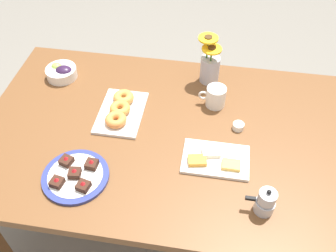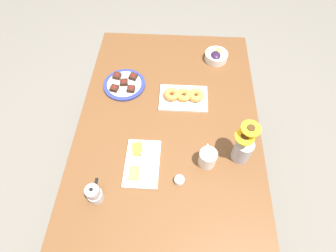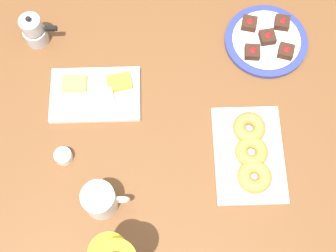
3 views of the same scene
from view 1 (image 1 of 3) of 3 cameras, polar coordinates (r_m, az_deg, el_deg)
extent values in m
plane|color=slate|center=(2.17, 0.00, -14.28)|extent=(6.00, 6.00, 0.00)
cube|color=brown|center=(1.59, 0.00, -1.49)|extent=(1.60, 1.00, 0.04)
cube|color=brown|center=(2.20, 20.69, -2.04)|extent=(0.07, 0.07, 0.70)
cube|color=brown|center=(2.31, -16.18, 2.20)|extent=(0.07, 0.07, 0.70)
cylinder|color=white|center=(1.67, 7.31, 4.46)|extent=(0.09, 0.09, 0.10)
cylinder|color=brown|center=(1.64, 7.44, 5.54)|extent=(0.08, 0.08, 0.00)
torus|color=white|center=(1.67, 5.42, 4.68)|extent=(0.05, 0.01, 0.05)
cylinder|color=white|center=(1.90, -15.91, 7.82)|extent=(0.15, 0.15, 0.05)
ellipsoid|color=#2D1938|center=(1.87, -15.60, 8.12)|extent=(0.08, 0.07, 0.04)
ellipsoid|color=#9EC14C|center=(1.90, -16.62, 8.68)|extent=(0.05, 0.04, 0.04)
cube|color=white|center=(1.48, 7.27, -5.06)|extent=(0.26, 0.17, 0.01)
cube|color=#EFB74C|center=(1.45, 9.60, -5.87)|extent=(0.07, 0.05, 0.02)
cube|color=white|center=(1.48, 6.61, -3.96)|extent=(0.08, 0.06, 0.02)
cube|color=orange|center=(1.45, 4.48, -5.25)|extent=(0.08, 0.06, 0.02)
cube|color=white|center=(1.66, -7.12, 2.04)|extent=(0.19, 0.28, 0.01)
torus|color=#D58A3F|center=(1.69, -6.79, 4.33)|extent=(0.11, 0.11, 0.04)
torus|color=orange|center=(1.64, -7.33, 2.66)|extent=(0.12, 0.12, 0.03)
torus|color=orange|center=(1.59, -7.96, 0.96)|extent=(0.13, 0.13, 0.04)
cylinder|color=white|center=(1.60, 10.67, -0.03)|extent=(0.05, 0.05, 0.03)
cylinder|color=#C68923|center=(1.60, 10.72, 0.22)|extent=(0.04, 0.04, 0.01)
cylinder|color=navy|center=(1.46, -13.89, -7.46)|extent=(0.25, 0.25, 0.01)
cylinder|color=white|center=(1.46, -13.91, -7.41)|extent=(0.21, 0.21, 0.01)
cube|color=#381E14|center=(1.40, -12.78, -8.89)|extent=(0.05, 0.05, 0.02)
cone|color=red|center=(1.39, -12.90, -8.44)|extent=(0.02, 0.02, 0.01)
cube|color=#381E14|center=(1.44, -16.56, -8.21)|extent=(0.05, 0.05, 0.02)
cone|color=red|center=(1.42, -16.72, -7.77)|extent=(0.02, 0.02, 0.01)
cube|color=#381E14|center=(1.46, -11.57, -5.72)|extent=(0.05, 0.05, 0.02)
cone|color=red|center=(1.44, -11.68, -5.26)|extent=(0.02, 0.02, 0.01)
cube|color=#381E14|center=(1.49, -15.22, -5.15)|extent=(0.05, 0.05, 0.02)
cone|color=red|center=(1.47, -15.36, -4.69)|extent=(0.02, 0.02, 0.01)
cube|color=#381E14|center=(1.45, -14.04, -6.97)|extent=(0.05, 0.05, 0.02)
cone|color=red|center=(1.43, -14.17, -6.51)|extent=(0.02, 0.02, 0.01)
cylinder|color=#B2B2BC|center=(1.79, 6.38, 8.58)|extent=(0.09, 0.09, 0.13)
cylinder|color=#3D702D|center=(1.72, 6.02, 11.66)|extent=(0.01, 0.01, 0.10)
cylinder|color=yellow|center=(1.69, 6.16, 13.16)|extent=(0.09, 0.09, 0.01)
cylinder|color=#472D14|center=(1.69, 6.18, 13.33)|extent=(0.04, 0.04, 0.01)
cylinder|color=#3D702D|center=(1.72, 6.60, 10.66)|extent=(0.01, 0.01, 0.06)
cylinder|color=yellow|center=(1.70, 6.70, 11.59)|extent=(0.09, 0.09, 0.01)
cylinder|color=#472D14|center=(1.70, 6.72, 11.75)|extent=(0.04, 0.04, 0.01)
cylinder|color=#B7B7BC|center=(1.37, 14.46, -11.72)|extent=(0.07, 0.07, 0.05)
cylinder|color=#B7B7BC|center=(1.35, 14.69, -11.07)|extent=(0.05, 0.05, 0.01)
cylinder|color=#B7B7BC|center=(1.32, 14.91, -10.45)|extent=(0.06, 0.06, 0.04)
sphere|color=black|center=(1.30, 15.16, -9.71)|extent=(0.02, 0.02, 0.02)
cube|color=black|center=(1.33, 12.46, -10.72)|extent=(0.04, 0.01, 0.01)
camera|label=2|loc=(1.24, 49.56, 36.79)|focal=28.00mm
camera|label=3|loc=(1.52, 5.08, 49.41)|focal=50.00mm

